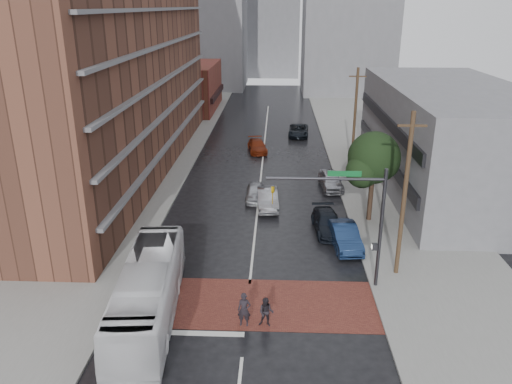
# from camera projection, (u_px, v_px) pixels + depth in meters

# --- Properties ---
(ground) EXTENTS (160.00, 160.00, 0.00)m
(ground) POSITION_uv_depth(u_px,v_px,m) (247.00, 308.00, 26.87)
(ground) COLOR black
(ground) RESTS_ON ground
(crosswalk) EXTENTS (14.00, 5.00, 0.02)m
(crosswalk) POSITION_uv_depth(u_px,v_px,m) (248.00, 303.00, 27.33)
(crosswalk) COLOR brown
(crosswalk) RESTS_ON ground
(sidewalk_west) EXTENTS (9.00, 90.00, 0.15)m
(sidewalk_west) POSITION_uv_depth(u_px,v_px,m) (149.00, 165.00, 50.68)
(sidewalk_west) COLOR gray
(sidewalk_west) RESTS_ON ground
(sidewalk_east) EXTENTS (9.00, 90.00, 0.15)m
(sidewalk_east) POSITION_uv_depth(u_px,v_px,m) (377.00, 168.00, 49.76)
(sidewalk_east) COLOR gray
(sidewalk_east) RESTS_ON ground
(apartment_block) EXTENTS (10.00, 44.00, 28.00)m
(apartment_block) POSITION_uv_depth(u_px,v_px,m) (107.00, 21.00, 44.96)
(apartment_block) COLOR brown
(apartment_block) RESTS_ON ground
(storefront_west) EXTENTS (8.00, 16.00, 7.00)m
(storefront_west) POSITION_uv_depth(u_px,v_px,m) (190.00, 87.00, 76.63)
(storefront_west) COLOR maroon
(storefront_west) RESTS_ON ground
(building_east) EXTENTS (11.00, 26.00, 9.00)m
(building_east) POSITION_uv_depth(u_px,v_px,m) (450.00, 138.00, 43.33)
(building_east) COLOR slate
(building_east) RESTS_ON ground
(distant_tower_west) EXTENTS (18.00, 16.00, 32.00)m
(distant_tower_west) POSITION_uv_depth(u_px,v_px,m) (198.00, 1.00, 94.76)
(distant_tower_west) COLOR slate
(distant_tower_west) RESTS_ON ground
(distant_tower_center) EXTENTS (12.00, 10.00, 24.00)m
(distant_tower_center) POSITION_uv_depth(u_px,v_px,m) (272.00, 21.00, 111.51)
(distant_tower_center) COLOR slate
(distant_tower_center) RESTS_ON ground
(street_tree) EXTENTS (4.20, 4.10, 6.90)m
(street_tree) POSITION_uv_depth(u_px,v_px,m) (374.00, 161.00, 36.12)
(street_tree) COLOR #332319
(street_tree) RESTS_ON ground
(signal_mast) EXTENTS (6.50, 0.30, 7.20)m
(signal_mast) POSITION_uv_depth(u_px,v_px,m) (356.00, 211.00, 27.31)
(signal_mast) COLOR #2D2D33
(signal_mast) RESTS_ON ground
(utility_pole_near) EXTENTS (1.60, 0.26, 10.00)m
(utility_pole_near) POSITION_uv_depth(u_px,v_px,m) (404.00, 195.00, 28.45)
(utility_pole_near) COLOR #473321
(utility_pole_near) RESTS_ON ground
(utility_pole_far) EXTENTS (1.60, 0.26, 10.00)m
(utility_pole_far) POSITION_uv_depth(u_px,v_px,m) (355.00, 120.00, 47.15)
(utility_pole_far) COLOR #473321
(utility_pole_far) RESTS_ON ground
(transit_bus) EXTENTS (3.52, 11.32, 3.10)m
(transit_bus) POSITION_uv_depth(u_px,v_px,m) (148.00, 291.00, 25.59)
(transit_bus) COLOR silver
(transit_bus) RESTS_ON ground
(pedestrian_a) EXTENTS (0.69, 0.47, 1.84)m
(pedestrian_a) POSITION_uv_depth(u_px,v_px,m) (244.00, 310.00, 25.14)
(pedestrian_a) COLOR black
(pedestrian_a) RESTS_ON ground
(pedestrian_b) EXTENTS (0.86, 0.72, 1.60)m
(pedestrian_b) POSITION_uv_depth(u_px,v_px,m) (266.00, 312.00, 25.14)
(pedestrian_b) COLOR black
(pedestrian_b) RESTS_ON ground
(car_travel_a) EXTENTS (1.59, 3.88, 1.32)m
(car_travel_a) POSITION_uv_depth(u_px,v_px,m) (255.00, 192.00, 41.66)
(car_travel_a) COLOR #A8ABB0
(car_travel_a) RESTS_ON ground
(car_travel_b) EXTENTS (1.95, 4.68, 1.50)m
(car_travel_b) POSITION_uv_depth(u_px,v_px,m) (267.00, 199.00, 40.03)
(car_travel_b) COLOR #97989E
(car_travel_b) RESTS_ON ground
(car_travel_c) EXTENTS (2.58, 4.81, 1.33)m
(car_travel_c) POSITION_uv_depth(u_px,v_px,m) (257.00, 146.00, 55.31)
(car_travel_c) COLOR #661E0B
(car_travel_c) RESTS_ON ground
(suv_travel) EXTENTS (2.70, 5.25, 1.42)m
(suv_travel) POSITION_uv_depth(u_px,v_px,m) (299.00, 130.00, 62.00)
(suv_travel) COLOR black
(suv_travel) RESTS_ON ground
(car_parked_near) EXTENTS (2.15, 4.86, 1.55)m
(car_parked_near) POSITION_uv_depth(u_px,v_px,m) (345.00, 236.00, 33.51)
(car_parked_near) COLOR #15284B
(car_parked_near) RESTS_ON ground
(car_parked_mid) EXTENTS (2.32, 4.89, 1.38)m
(car_parked_mid) POSITION_uv_depth(u_px,v_px,m) (328.00, 223.00, 35.77)
(car_parked_mid) COLOR black
(car_parked_mid) RESTS_ON ground
(car_parked_far) EXTENTS (2.19, 4.69, 1.55)m
(car_parked_far) POSITION_uv_depth(u_px,v_px,m) (331.00, 180.00, 44.13)
(car_parked_far) COLOR #A3A4AB
(car_parked_far) RESTS_ON ground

